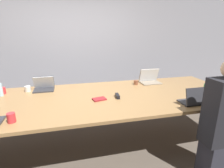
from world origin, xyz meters
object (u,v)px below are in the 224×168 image
object	(u,v)px
person_near_right	(221,123)
cup_far_left	(3,91)
bottle_far_left	(0,90)
cup_near_right	(211,98)
laptop_far_right	(150,79)
laptop_far_midleft	(44,86)
cup_near_left	(11,118)
cup_far_midleft	(28,89)
cup_far_right	(136,82)
stapler	(117,96)
laptop_near_right	(195,99)
bottle_near_right	(206,91)

from	to	relation	value
person_near_right	cup_far_left	world-z (taller)	person_near_right
bottle_far_left	cup_near_right	bearing A→B (deg)	-17.39
bottle_far_left	laptop_far_right	distance (m)	2.47
laptop_far_midleft	cup_near_right	bearing A→B (deg)	-24.48
cup_near_left	cup_far_midleft	xyz separation A→B (m)	(-0.05, 1.04, -0.01)
cup_far_right	stapler	size ratio (longest dim) A/B	0.51
laptop_near_right	laptop_far_right	world-z (taller)	laptop_far_right
laptop_near_right	cup_far_right	distance (m)	1.12
cup_far_left	bottle_far_left	world-z (taller)	bottle_far_left
cup_far_midleft	stapler	xyz separation A→B (m)	(1.33, -0.60, -0.02)
laptop_far_midleft	bottle_near_right	bearing A→B (deg)	-23.11
laptop_near_right	bottle_far_left	bearing A→B (deg)	-19.85
bottle_near_right	cup_near_left	bearing A→B (deg)	-178.10
laptop_far_midleft	cup_far_right	world-z (taller)	laptop_far_midleft
bottle_far_left	laptop_far_right	size ratio (longest dim) A/B	0.64
cup_far_midleft	laptop_near_right	xyz separation A→B (m)	(2.27, -1.07, 0.03)
bottle_far_left	laptop_far_right	bearing A→B (deg)	3.03
bottle_near_right	stapler	size ratio (longest dim) A/B	1.81
cup_near_left	laptop_far_midleft	size ratio (longest dim) A/B	0.32
cup_far_midleft	laptop_far_right	bearing A→B (deg)	-0.00
cup_far_left	cup_far_right	bearing A→B (deg)	-0.21
cup_far_midleft	cup_near_right	xyz separation A→B (m)	(2.55, -1.04, -0.00)
laptop_near_right	cup_near_right	xyz separation A→B (m)	(0.29, 0.03, -0.03)
cup_far_right	stapler	xyz separation A→B (m)	(-0.50, -0.56, -0.01)
cup_far_midleft	cup_far_right	world-z (taller)	cup_far_midleft
laptop_near_right	laptop_far_right	distance (m)	1.08
laptop_far_midleft	stapler	bearing A→B (deg)	-29.67
cup_near_right	cup_far_right	distance (m)	1.23
person_near_right	bottle_near_right	size ratio (longest dim) A/B	5.18
bottle_far_left	bottle_near_right	bearing A→B (deg)	-16.11
bottle_far_left	cup_far_right	world-z (taller)	bottle_far_left
cup_far_midleft	cup_near_left	bearing A→B (deg)	-87.42
cup_far_left	laptop_far_right	distance (m)	2.47
cup_near_left	cup_far_right	bearing A→B (deg)	29.19
bottle_far_left	cup_far_right	xyz separation A→B (m)	(2.18, 0.09, -0.06)
bottle_near_right	bottle_far_left	xyz separation A→B (m)	(-2.87, 0.83, -0.02)
cup_far_midleft	bottle_far_left	bearing A→B (deg)	-159.28
cup_far_midleft	person_near_right	distance (m)	2.75
bottle_near_right	cup_far_right	distance (m)	1.15
cup_far_midleft	stapler	size ratio (longest dim) A/B	0.60
cup_far_left	cup_near_right	bearing A→B (deg)	-19.03
cup_far_left	bottle_far_left	distance (m)	0.11
cup_far_midleft	laptop_far_midleft	bearing A→B (deg)	3.12
cup_near_left	laptop_far_right	size ratio (longest dim) A/B	0.28
cup_far_midleft	cup_far_right	size ratio (longest dim) A/B	1.19
person_near_right	cup_far_midleft	bearing A→B (deg)	-32.63
cup_near_left	bottle_near_right	distance (m)	2.48
bottle_near_right	cup_far_left	xyz separation A→B (m)	(-2.87, 0.92, -0.07)
bottle_near_right	laptop_far_right	size ratio (longest dim) A/B	0.76
cup_near_right	laptop_far_right	world-z (taller)	laptop_far_right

